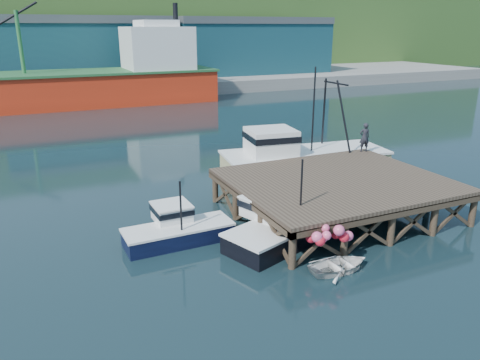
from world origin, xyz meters
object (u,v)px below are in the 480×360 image
trawler (302,157)px  dockworker (364,137)px  dinghy (339,265)px  boat_navy (177,228)px  boat_black (284,224)px

trawler → dockworker: 4.54m
dockworker → dinghy: bearing=61.7°
boat_navy → dockworker: bearing=13.8°
boat_navy → boat_black: bearing=-23.2°
boat_navy → boat_black: 5.51m
boat_black → trawler: bearing=33.8°
boat_navy → dinghy: (5.69, -6.08, -0.40)m
trawler → boat_navy: bearing=-143.4°
boat_black → dockworker: (9.86, 6.16, 2.32)m
boat_navy → trawler: trawler is taller
boat_navy → boat_black: (5.12, -2.04, 0.12)m
boat_black → trawler: size_ratio=0.63×
boat_navy → trawler: size_ratio=0.46×
trawler → dinghy: size_ratio=4.24×
boat_navy → dockworker: size_ratio=2.74×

